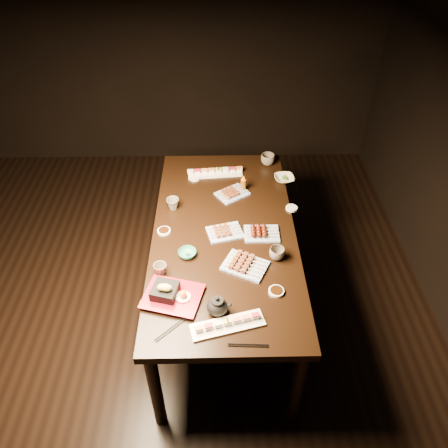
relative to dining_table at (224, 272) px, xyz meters
The scene contains 23 objects.
ground 0.71m from the dining_table, 139.14° to the right, with size 5.00×5.00×0.00m, color black.
dining_table is the anchor object (origin of this frame).
sushi_platter_near 0.82m from the dining_table, 89.63° to the right, with size 0.38×0.11×0.05m, color white, non-canonical shape.
sushi_platter_far 0.76m from the dining_table, 94.99° to the left, with size 0.40×0.11×0.05m, color white, non-canonical shape.
yakitori_plate_center 0.40m from the dining_table, 77.11° to the right, with size 0.22×0.16×0.05m, color #828EB6, non-canonical shape.
yakitori_plate_right 0.52m from the dining_table, 69.37° to the right, with size 0.25×0.18×0.06m, color #828EB6, non-canonical shape.
yakitori_plate_left 0.56m from the dining_table, 80.59° to the left, with size 0.21×0.15×0.05m, color #828EB6, non-canonical shape.
tsukune_plate 0.47m from the dining_table, ahead, with size 0.22×0.16×0.06m, color #828EB6, non-canonical shape.
edamame_bowl_green 0.50m from the dining_table, 136.77° to the right, with size 0.11×0.11×0.03m, color #297E64.
edamame_bowl_cream 0.81m from the dining_table, 50.95° to the left, with size 0.14×0.14×0.03m, color beige.
tempura_tray 0.74m from the dining_table, 118.14° to the right, with size 0.30×0.24×0.11m, color black, non-canonical shape.
teacup_near_left 0.65m from the dining_table, 136.17° to the right, with size 0.08×0.08×0.07m, color brown.
teacup_mid_right 0.57m from the dining_table, 37.97° to the right, with size 0.09×0.09×0.07m, color brown.
teacup_far_left 0.59m from the dining_table, 144.70° to the left, with size 0.08×0.08×0.08m, color brown.
teacup_far_right 0.94m from the dining_table, 65.82° to the left, with size 0.11×0.11×0.08m, color brown.
teapot 0.76m from the dining_table, 94.27° to the right, with size 0.13×0.13×0.11m, color black, non-canonical shape.
condiment_bottle 0.63m from the dining_table, 71.85° to the left, with size 0.04×0.04×0.12m, color #643D0D.
sauce_dish_west 0.54m from the dining_table, behind, with size 0.09×0.09×0.01m, color white.
sauce_dish_east 0.63m from the dining_table, 25.77° to the left, with size 0.08×0.08×0.01m, color white.
sauce_dish_se 0.69m from the dining_table, 61.21° to the right, with size 0.09×0.09×0.02m, color white.
sauce_dish_nw 0.73m from the dining_table, 109.47° to the left, with size 0.08×0.08×0.01m, color white.
chopsticks_near 0.86m from the dining_table, 110.45° to the right, with size 0.23×0.02×0.01m, color black, non-canonical shape.
chopsticks_se 0.92m from the dining_table, 83.04° to the right, with size 0.20×0.02×0.01m, color black, non-canonical shape.
Camera 1 is at (0.42, -1.66, 2.59)m, focal length 35.00 mm.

